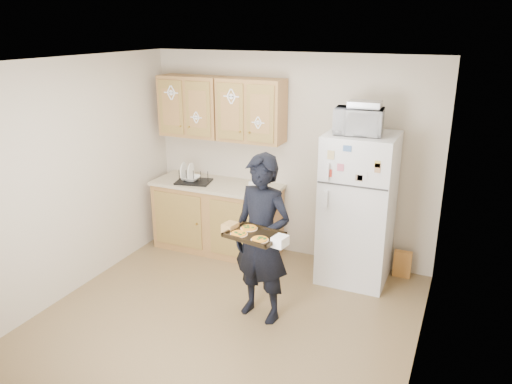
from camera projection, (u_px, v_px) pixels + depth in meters
floor at (224, 321)px, 4.95m from camera, size 3.60×3.60×0.00m
ceiling at (218, 62)px, 4.15m from camera, size 3.60×3.60×0.00m
wall_back at (290, 157)px, 6.11m from camera, size 3.60×0.04×2.50m
wall_front at (82, 297)px, 2.99m from camera, size 3.60×0.04×2.50m
wall_left at (69, 180)px, 5.24m from camera, size 0.04×3.60×2.50m
wall_right at (428, 235)px, 3.86m from camera, size 0.04×3.60×2.50m
refrigerator at (357, 209)px, 5.55m from camera, size 0.75×0.70×1.70m
base_cabinet at (218, 218)px, 6.42m from camera, size 1.60×0.60×0.86m
countertop at (217, 185)px, 6.27m from camera, size 1.64×0.64×0.04m
upper_cab_left at (192, 106)px, 6.24m from camera, size 0.80×0.33×0.75m
upper_cab_right at (251, 110)px, 5.93m from camera, size 0.80×0.33×0.75m
cereal_box at (402, 264)px, 5.78m from camera, size 0.20×0.07×0.32m
person at (262, 239)px, 4.79m from camera, size 0.67×0.50×1.68m
baking_tray at (254, 235)px, 4.46m from camera, size 0.53×0.43×0.04m
pizza_front_left at (239, 234)px, 4.45m from camera, size 0.16×0.16×0.02m
pizza_front_right at (260, 239)px, 4.34m from camera, size 0.16×0.16×0.02m
pizza_back_left at (249, 228)px, 4.58m from camera, size 0.16×0.16×0.02m
microwave at (359, 121)px, 5.21m from camera, size 0.53×0.39×0.28m
foil_pan at (365, 104)px, 5.16m from camera, size 0.35×0.25×0.07m
dish_rack at (193, 176)px, 6.28m from camera, size 0.48×0.40×0.17m
bowl at (191, 178)px, 6.31m from camera, size 0.24×0.24×0.06m
soap_bottle at (253, 184)px, 5.93m from camera, size 0.09×0.09×0.20m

